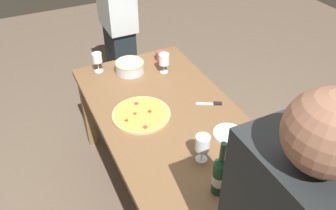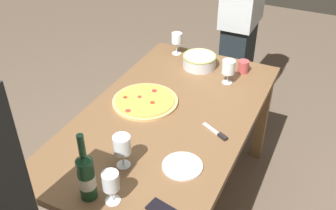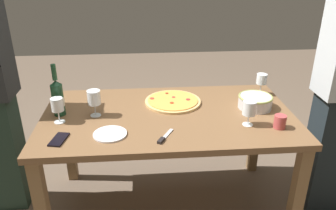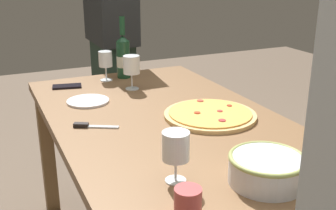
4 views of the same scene
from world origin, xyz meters
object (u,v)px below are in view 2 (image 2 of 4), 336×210
at_px(wine_glass_far_right, 122,146).
at_px(person_guest_left, 241,18).
at_px(pizza_knife, 218,133).
at_px(wine_glass_near_pizza, 177,39).
at_px(wine_glass_by_bottle, 111,183).
at_px(side_plate, 182,166).
at_px(pizza, 145,101).
at_px(dining_table, 168,127).
at_px(wine_bottle, 86,176).
at_px(wine_glass_far_left, 228,67).
at_px(cup_amber, 243,66).
at_px(serving_bowl, 199,60).

distance_m(wine_glass_far_right, person_guest_left, 1.60).
height_order(wine_glass_far_right, pizza_knife, wine_glass_far_right).
bearing_deg(person_guest_left, wine_glass_near_pizza, -32.87).
distance_m(wine_glass_by_bottle, side_plate, 0.38).
height_order(pizza, wine_glass_near_pizza, wine_glass_near_pizza).
height_order(dining_table, wine_glass_by_bottle, wine_glass_by_bottle).
xyz_separation_m(wine_bottle, pizza_knife, (0.64, -0.36, -0.11)).
relative_size(wine_glass_by_bottle, wine_glass_far_left, 1.02).
bearing_deg(cup_amber, side_plate, -179.80).
bearing_deg(dining_table, wine_glass_far_right, 178.52).
xyz_separation_m(pizza_knife, person_guest_left, (1.19, 0.25, 0.15)).
bearing_deg(wine_glass_far_right, wine_glass_far_left, -12.23).
distance_m(wine_glass_far_left, pizza_knife, 0.54).
distance_m(serving_bowl, wine_glass_far_left, 0.27).
relative_size(serving_bowl, cup_amber, 2.80).
relative_size(serving_bowl, wine_glass_by_bottle, 1.41).
distance_m(wine_glass_far_right, cup_amber, 1.13).
height_order(wine_glass_far_left, side_plate, wine_glass_far_left).
height_order(wine_bottle, wine_glass_far_left, wine_bottle).
height_order(wine_glass_by_bottle, pizza_knife, wine_glass_by_bottle).
relative_size(dining_table, person_guest_left, 0.91).
xyz_separation_m(side_plate, person_guest_left, (1.49, 0.18, 0.15)).
distance_m(wine_bottle, pizza_knife, 0.74).
bearing_deg(wine_glass_far_left, pizza_knife, -166.59).
height_order(wine_glass_near_pizza, wine_glass_by_bottle, wine_glass_by_bottle).
bearing_deg(cup_amber, wine_glass_far_left, 164.08).
distance_m(dining_table, wine_glass_near_pizza, 0.77).
xyz_separation_m(serving_bowl, wine_glass_near_pizza, (0.11, 0.22, 0.06)).
bearing_deg(wine_glass_by_bottle, wine_glass_far_left, -6.48).
height_order(cup_amber, person_guest_left, person_guest_left).
relative_size(serving_bowl, side_plate, 1.17).
distance_m(wine_glass_near_pizza, pizza_knife, 0.94).
height_order(wine_glass_far_right, cup_amber, wine_glass_far_right).
xyz_separation_m(wine_glass_by_bottle, pizza_knife, (0.62, -0.25, -0.10)).
distance_m(dining_table, serving_bowl, 0.60).
relative_size(wine_bottle, wine_glass_near_pizza, 2.15).
xyz_separation_m(dining_table, wine_bottle, (-0.69, 0.05, 0.21)).
bearing_deg(wine_glass_far_right, side_plate, -66.73).
bearing_deg(serving_bowl, wine_glass_near_pizza, 63.05).
bearing_deg(dining_table, wine_glass_far_left, -22.07).
relative_size(pizza, wine_glass_far_right, 2.24).
bearing_deg(cup_amber, wine_glass_near_pizza, 84.04).
bearing_deg(wine_glass_far_right, pizza_knife, -38.22).
relative_size(wine_glass_by_bottle, wine_glass_far_right, 0.93).
bearing_deg(pizza, wine_glass_near_pizza, 8.22).
xyz_separation_m(wine_bottle, wine_glass_by_bottle, (0.02, -0.11, -0.01)).
xyz_separation_m(serving_bowl, pizza_knife, (-0.63, -0.36, -0.04)).
height_order(dining_table, person_guest_left, person_guest_left).
distance_m(wine_glass_by_bottle, wine_glass_far_left, 1.14).
bearing_deg(person_guest_left, wine_glass_far_right, 0.44).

